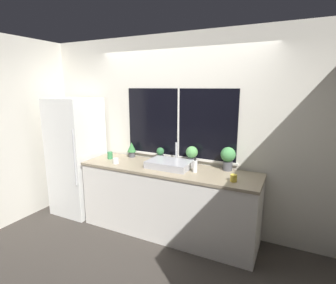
{
  "coord_description": "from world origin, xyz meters",
  "views": [
    {
      "loc": [
        1.48,
        -2.67,
        1.99
      ],
      "look_at": [
        0.01,
        0.32,
        1.29
      ],
      "focal_mm": 28.0,
      "sensor_mm": 36.0,
      "label": 1
    }
  ],
  "objects": [
    {
      "name": "counter",
      "position": [
        0.0,
        0.32,
        0.47
      ],
      "size": [
        2.43,
        0.66,
        0.94
      ],
      "color": "white",
      "rests_on": "ground_plane"
    },
    {
      "name": "ground_plane",
      "position": [
        0.0,
        0.0,
        0.0
      ],
      "size": [
        14.0,
        14.0,
        0.0
      ],
      "primitive_type": "plane",
      "color": "#38332D"
    },
    {
      "name": "mug_white",
      "position": [
        -0.73,
        0.17,
        0.98
      ],
      "size": [
        0.08,
        0.08,
        0.08
      ],
      "color": "white",
      "rests_on": "counter"
    },
    {
      "name": "potted_plant_center_left",
      "position": [
        -0.24,
        0.57,
        1.04
      ],
      "size": [
        0.11,
        0.11,
        0.2
      ],
      "color": "#4C4C51",
      "rests_on": "counter"
    },
    {
      "name": "potted_plant_far_right",
      "position": [
        0.74,
        0.57,
        1.12
      ],
      "size": [
        0.19,
        0.19,
        0.3
      ],
      "color": "#4C4C51",
      "rests_on": "counter"
    },
    {
      "name": "potted_plant_center_right",
      "position": [
        0.25,
        0.57,
        1.1
      ],
      "size": [
        0.16,
        0.16,
        0.27
      ],
      "color": "#4C4C51",
      "rests_on": "counter"
    },
    {
      "name": "sink",
      "position": [
        0.02,
        0.34,
        0.98
      ],
      "size": [
        0.57,
        0.43,
        0.3
      ],
      "color": "#ADADB2",
      "rests_on": "counter"
    },
    {
      "name": "wall_back",
      "position": [
        0.0,
        0.7,
        1.35
      ],
      "size": [
        8.0,
        0.09,
        2.7
      ],
      "color": "silver",
      "rests_on": "ground_plane"
    },
    {
      "name": "refrigerator",
      "position": [
        -1.59,
        0.29,
        0.91
      ],
      "size": [
        0.67,
        0.68,
        1.82
      ],
      "color": "silver",
      "rests_on": "ground_plane"
    },
    {
      "name": "wall_left",
      "position": [
        -2.21,
        1.5,
        1.35
      ],
      "size": [
        0.06,
        7.0,
        2.7
      ],
      "color": "silver",
      "rests_on": "ground_plane"
    },
    {
      "name": "potted_plant_far_left",
      "position": [
        -0.73,
        0.57,
        1.07
      ],
      "size": [
        0.13,
        0.13,
        0.23
      ],
      "color": "#4C4C51",
      "rests_on": "counter"
    },
    {
      "name": "mug_yellow",
      "position": [
        0.9,
        0.18,
        0.98
      ],
      "size": [
        0.08,
        0.08,
        0.08
      ],
      "color": "gold",
      "rests_on": "counter"
    },
    {
      "name": "soap_bottle",
      "position": [
        0.39,
        0.31,
        1.02
      ],
      "size": [
        0.06,
        0.06,
        0.19
      ],
      "color": "white",
      "rests_on": "counter"
    },
    {
      "name": "mug_green",
      "position": [
        -0.97,
        0.34,
        0.99
      ],
      "size": [
        0.08,
        0.08,
        0.1
      ],
      "color": "#38844C",
      "rests_on": "counter"
    }
  ]
}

